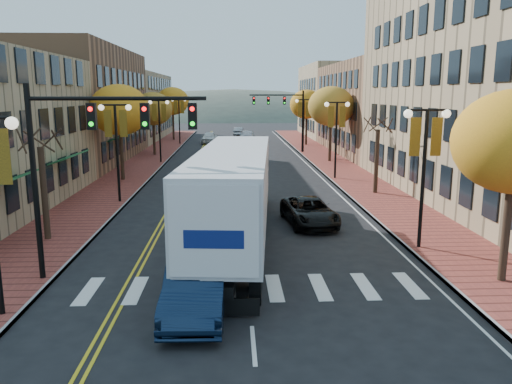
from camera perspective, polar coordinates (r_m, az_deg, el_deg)
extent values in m
plane|color=black|center=(15.85, -0.60, -13.67)|extent=(200.00, 200.00, 0.00)
cube|color=brown|center=(48.09, -12.83, 3.04)|extent=(4.00, 85.00, 0.15)
cube|color=brown|center=(48.28, 8.73, 3.22)|extent=(4.00, 85.00, 0.15)
cube|color=brown|center=(53.02, -21.08, 9.20)|extent=(12.00, 24.00, 11.00)
cube|color=#9E8966|center=(77.18, -15.22, 9.39)|extent=(12.00, 26.00, 9.50)
cube|color=brown|center=(59.51, 16.17, 9.16)|extent=(15.00, 24.00, 10.00)
cube|color=#9E8966|center=(80.65, 11.14, 10.16)|extent=(15.00, 20.00, 11.00)
cylinder|color=#382619|center=(24.33, -23.04, -0.16)|extent=(0.28, 0.28, 4.20)
cylinder|color=#382619|center=(39.51, -15.12, 4.90)|extent=(0.28, 0.28, 4.90)
ellipsoid|color=orange|center=(39.32, -15.34, 9.05)|extent=(4.48, 4.48, 3.81)
cylinder|color=#382619|center=(55.19, -11.59, 6.56)|extent=(0.28, 0.28, 4.55)
ellipsoid|color=gold|center=(55.05, -11.70, 9.30)|extent=(4.16, 4.16, 3.54)
cylinder|color=#382619|center=(72.98, -9.44, 7.91)|extent=(0.28, 0.28, 5.04)
ellipsoid|color=orange|center=(72.88, -9.51, 10.22)|extent=(4.61, 4.61, 3.92)
cylinder|color=#382619|center=(19.40, 26.79, -2.65)|extent=(0.28, 0.28, 4.55)
cylinder|color=#382619|center=(34.03, 13.61, 3.42)|extent=(0.28, 0.28, 4.20)
cylinder|color=#382619|center=(49.47, 8.47, 6.36)|extent=(0.28, 0.28, 4.90)
ellipsoid|color=gold|center=(49.31, 8.57, 9.67)|extent=(4.48, 4.48, 3.81)
cylinder|color=#382619|center=(65.20, 5.77, 7.50)|extent=(0.28, 0.28, 4.76)
ellipsoid|color=orange|center=(65.08, 5.82, 9.94)|extent=(4.35, 4.35, 3.70)
sphere|color=#FFF2CC|center=(15.67, -26.15, 7.08)|extent=(0.36, 0.36, 0.36)
cube|color=#C48E1A|center=(15.89, -27.02, 3.60)|extent=(0.45, 0.03, 1.60)
cylinder|color=black|center=(31.38, -15.56, 4.08)|extent=(0.16, 0.16, 6.00)
cylinder|color=black|center=(31.17, -15.86, 9.55)|extent=(1.60, 0.10, 0.10)
sphere|color=#FFF2CC|center=(31.37, -17.28, 9.21)|extent=(0.36, 0.36, 0.36)
sphere|color=#FFF2CC|center=(31.01, -14.38, 9.34)|extent=(0.36, 0.36, 0.36)
cube|color=#C48E1A|center=(31.32, -16.56, 7.51)|extent=(0.45, 0.03, 1.60)
cube|color=#C48E1A|center=(31.12, -14.93, 7.57)|extent=(0.45, 0.03, 1.60)
cylinder|color=black|center=(49.01, -10.94, 6.70)|extent=(0.16, 0.16, 6.00)
cylinder|color=black|center=(48.88, -11.07, 10.21)|extent=(1.60, 0.10, 0.10)
sphere|color=#FFF2CC|center=(49.00, -12.00, 10.00)|extent=(0.36, 0.36, 0.36)
sphere|color=#FFF2CC|center=(48.77, -10.12, 10.07)|extent=(0.36, 0.36, 0.36)
cube|color=#C48E1A|center=(48.97, -11.55, 8.90)|extent=(0.45, 0.03, 1.60)
cube|color=#C48E1A|center=(48.84, -10.49, 8.94)|extent=(0.45, 0.03, 1.60)
cylinder|color=black|center=(66.84, -8.76, 7.92)|extent=(0.16, 0.16, 6.00)
cylinder|color=black|center=(66.74, -8.83, 10.49)|extent=(1.60, 0.10, 0.10)
sphere|color=#FFF2CC|center=(66.83, -9.52, 10.34)|extent=(0.36, 0.36, 0.36)
sphere|color=#FFF2CC|center=(66.67, -8.13, 10.38)|extent=(0.36, 0.36, 0.36)
cube|color=#C48E1A|center=(66.81, -9.19, 9.54)|extent=(0.45, 0.03, 1.60)
cube|color=#C48E1A|center=(66.72, -8.41, 9.56)|extent=(0.45, 0.03, 1.60)
cylinder|color=black|center=(22.19, 18.53, 1.10)|extent=(0.16, 0.16, 6.00)
cylinder|color=black|center=(21.90, 19.02, 8.85)|extent=(1.60, 0.10, 0.10)
sphere|color=#FFF2CC|center=(21.63, 17.00, 8.55)|extent=(0.36, 0.36, 0.36)
sphere|color=#FFF2CC|center=(22.21, 20.93, 8.36)|extent=(0.36, 0.36, 0.36)
cube|color=#C48E1A|center=(21.80, 17.73, 6.02)|extent=(0.45, 0.03, 1.60)
cube|color=#C48E1A|center=(22.13, 19.93, 5.96)|extent=(0.45, 0.03, 1.60)
cylinder|color=black|center=(39.37, 9.12, 5.71)|extent=(0.16, 0.16, 6.00)
cylinder|color=black|center=(39.20, 9.26, 10.08)|extent=(1.60, 0.10, 0.10)
sphere|color=#FFF2CC|center=(39.05, 8.09, 9.89)|extent=(0.36, 0.36, 0.36)
sphere|color=#FFF2CC|center=(39.38, 10.41, 9.83)|extent=(0.36, 0.36, 0.36)
cube|color=#C48E1A|center=(39.15, 8.56, 8.49)|extent=(0.45, 0.03, 1.60)
cube|color=#C48E1A|center=(39.33, 9.86, 8.46)|extent=(0.45, 0.03, 1.60)
cylinder|color=black|center=(57.06, 5.45, 7.46)|extent=(0.16, 0.16, 6.00)
cylinder|color=black|center=(56.94, 5.51, 10.47)|extent=(1.60, 0.10, 0.10)
sphere|color=#FFF2CC|center=(56.84, 4.69, 10.33)|extent=(0.36, 0.36, 0.36)
sphere|color=#FFF2CC|center=(57.06, 6.31, 10.31)|extent=(0.36, 0.36, 0.36)
cube|color=#C48E1A|center=(56.90, 5.03, 9.37)|extent=(0.45, 0.03, 1.60)
cube|color=#C48E1A|center=(57.03, 5.94, 9.36)|extent=(0.45, 0.03, 1.60)
cylinder|color=black|center=(18.95, -23.95, 0.61)|extent=(0.20, 0.20, 7.00)
cylinder|color=black|center=(17.80, -15.55, 10.26)|extent=(6.00, 0.14, 0.14)
cube|color=black|center=(18.04, -18.26, 8.21)|extent=(0.30, 0.25, 0.90)
sphere|color=#FF0C0C|center=(17.89, -18.43, 8.98)|extent=(0.16, 0.16, 0.16)
cube|color=black|center=(17.64, -12.57, 8.45)|extent=(0.30, 0.25, 0.90)
sphere|color=#FF0C0C|center=(17.50, -12.68, 9.24)|extent=(0.16, 0.16, 0.16)
cube|color=black|center=(17.44, -7.26, 8.59)|extent=(0.30, 0.25, 0.90)
sphere|color=#FF0C0C|center=(17.29, -7.31, 9.40)|extent=(0.16, 0.16, 0.16)
cylinder|color=black|center=(57.01, 5.36, 7.96)|extent=(0.20, 0.20, 7.00)
cylinder|color=black|center=(56.59, 2.35, 11.02)|extent=(6.00, 0.14, 0.14)
cube|color=black|center=(56.68, 3.27, 10.40)|extent=(0.30, 0.25, 0.90)
sphere|color=#FF0C0C|center=(56.53, 3.28, 10.65)|extent=(0.16, 0.16, 0.16)
cube|color=black|center=(56.52, 1.42, 10.41)|extent=(0.30, 0.25, 0.90)
sphere|color=#FF0C0C|center=(56.38, 1.43, 10.67)|extent=(0.16, 0.16, 0.16)
cube|color=black|center=(56.43, -0.25, 10.42)|extent=(0.30, 0.25, 0.90)
sphere|color=#FF0C0C|center=(56.29, -0.24, 10.67)|extent=(0.16, 0.16, 0.16)
cube|color=black|center=(21.53, -2.56, -4.30)|extent=(2.22, 14.11, 0.38)
cube|color=silver|center=(21.10, -2.60, 0.66)|extent=(3.94, 14.25, 3.03)
cube|color=black|center=(29.78, -1.27, 1.76)|extent=(2.96, 3.45, 2.71)
cylinder|color=black|center=(16.49, -8.11, -10.72)|extent=(0.47, 1.11, 1.08)
cylinder|color=black|center=(16.26, -0.06, -10.93)|extent=(0.47, 1.11, 1.08)
cylinder|color=black|center=(17.68, -7.38, -9.16)|extent=(0.47, 1.11, 1.08)
cylinder|color=black|center=(17.47, 0.10, -9.33)|extent=(0.47, 1.11, 1.08)
cylinder|color=black|center=(28.83, -3.66, -1.09)|extent=(0.47, 1.11, 1.08)
cylinder|color=black|center=(28.70, 0.86, -1.13)|extent=(0.47, 1.11, 1.08)
cylinder|color=black|center=(31.15, -3.23, -0.16)|extent=(0.47, 1.11, 1.08)
cylinder|color=black|center=(31.03, 0.95, -0.19)|extent=(0.47, 1.11, 1.08)
imported|color=black|center=(15.78, -6.83, -10.55)|extent=(1.86, 5.13, 1.68)
imported|color=black|center=(25.87, 6.12, -2.23)|extent=(2.78, 5.16, 1.38)
imported|color=white|center=(68.52, -5.37, 6.21)|extent=(2.24, 4.70, 1.55)
imported|color=#AEADB5|center=(70.27, -1.01, 6.35)|extent=(2.71, 5.32, 1.48)
imported|color=#9B9BA2|center=(80.94, -1.96, 6.94)|extent=(1.90, 4.18, 1.33)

